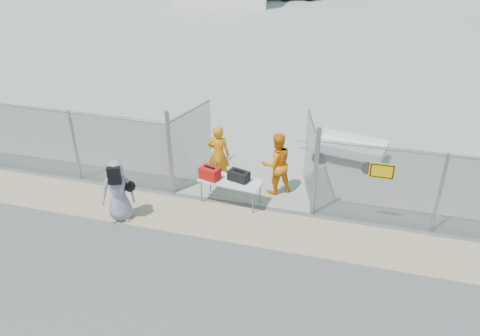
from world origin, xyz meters
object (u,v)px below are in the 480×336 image
(security_worker_right, at_px, (276,164))
(security_worker_left, at_px, (219,154))
(utility_trailer, at_px, (349,150))
(visitor, at_px, (118,191))
(folding_table, at_px, (231,191))

(security_worker_right, bearing_deg, security_worker_left, -39.51)
(security_worker_right, bearing_deg, utility_trailer, -160.73)
(utility_trailer, bearing_deg, security_worker_right, -115.54)
(visitor, distance_m, utility_trailer, 7.42)
(folding_table, height_order, utility_trailer, folding_table)
(security_worker_left, distance_m, visitor, 3.17)
(utility_trailer, bearing_deg, security_worker_left, -135.77)
(folding_table, xyz_separation_m, utility_trailer, (2.94, 3.46, -0.00))
(folding_table, relative_size, security_worker_right, 0.93)
(security_worker_left, xyz_separation_m, security_worker_right, (1.75, -0.15, 0.02))
(security_worker_left, relative_size, security_worker_right, 0.98)
(security_worker_right, bearing_deg, visitor, -0.95)
(folding_table, relative_size, security_worker_left, 0.95)
(visitor, bearing_deg, security_worker_right, 13.04)
(folding_table, height_order, security_worker_right, security_worker_right)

